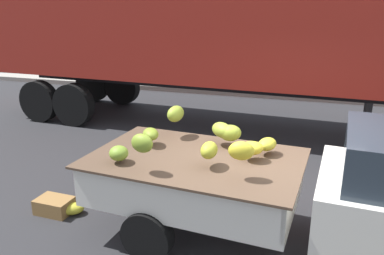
{
  "coord_description": "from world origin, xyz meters",
  "views": [
    {
      "loc": [
        0.43,
        -4.56,
        2.95
      ],
      "look_at": [
        -1.18,
        0.52,
        1.26
      ],
      "focal_mm": 36.1,
      "sensor_mm": 36.0,
      "label": 1
    }
  ],
  "objects_px": {
    "pickup_truck": "(350,197)",
    "fallen_banana_bunch_near_tailgate": "(71,208)",
    "semi_trailer": "(223,24)",
    "produce_crate": "(55,206)"
  },
  "relations": [
    {
      "from": "pickup_truck",
      "to": "fallen_banana_bunch_near_tailgate",
      "type": "relative_size",
      "value": 12.68
    },
    {
      "from": "semi_trailer",
      "to": "fallen_banana_bunch_near_tailgate",
      "type": "distance_m",
      "value": 5.57
    },
    {
      "from": "produce_crate",
      "to": "semi_trailer",
      "type": "bearing_deg",
      "value": 74.78
    },
    {
      "from": "fallen_banana_bunch_near_tailgate",
      "to": "produce_crate",
      "type": "relative_size",
      "value": 0.74
    },
    {
      "from": "semi_trailer",
      "to": "fallen_banana_bunch_near_tailgate",
      "type": "relative_size",
      "value": 31.51
    },
    {
      "from": "produce_crate",
      "to": "fallen_banana_bunch_near_tailgate",
      "type": "bearing_deg",
      "value": 8.95
    },
    {
      "from": "pickup_truck",
      "to": "semi_trailer",
      "type": "bearing_deg",
      "value": 123.03
    },
    {
      "from": "pickup_truck",
      "to": "produce_crate",
      "type": "relative_size",
      "value": 9.38
    },
    {
      "from": "fallen_banana_bunch_near_tailgate",
      "to": "produce_crate",
      "type": "bearing_deg",
      "value": -171.05
    },
    {
      "from": "semi_trailer",
      "to": "fallen_banana_bunch_near_tailgate",
      "type": "height_order",
      "value": "semi_trailer"
    }
  ]
}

